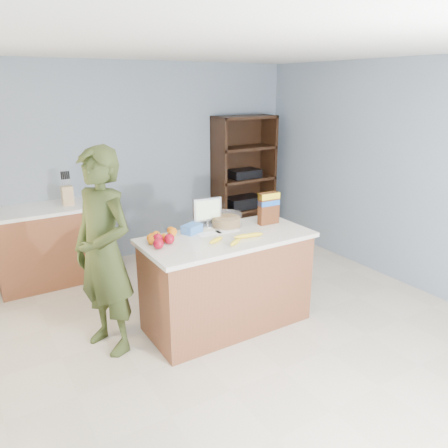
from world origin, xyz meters
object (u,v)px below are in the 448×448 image
tv (207,211)px  cereal_box (269,206)px  shelving_unit (242,181)px  counter_peninsula (227,284)px  person (104,253)px

tv → cereal_box: (0.55, -0.24, 0.02)m
shelving_unit → counter_peninsula: bearing=-127.1°
tv → cereal_box: size_ratio=0.90×
shelving_unit → cereal_box: 2.21m
counter_peninsula → tv: size_ratio=5.53×
tv → person: bearing=-173.7°
cereal_box → tv: bearing=156.3°
counter_peninsula → cereal_box: bearing=9.9°
shelving_unit → tv: (-1.56, -1.71, 0.19)m
counter_peninsula → shelving_unit: (1.55, 2.05, 0.45)m
counter_peninsula → tv: 0.73m
counter_peninsula → cereal_box: size_ratio=4.95×
cereal_box → shelving_unit: bearing=62.7°
person → tv: person is taller
counter_peninsula → shelving_unit: size_ratio=0.87×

